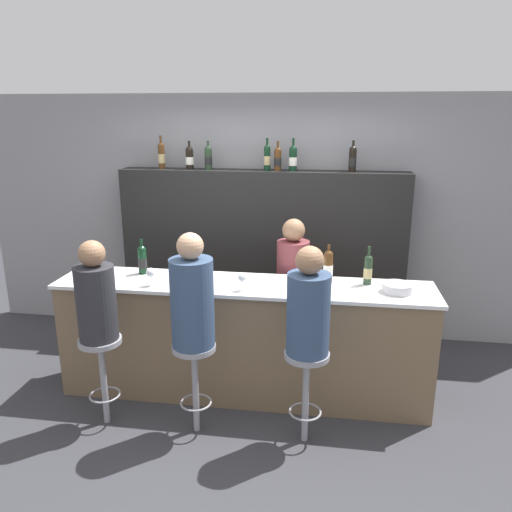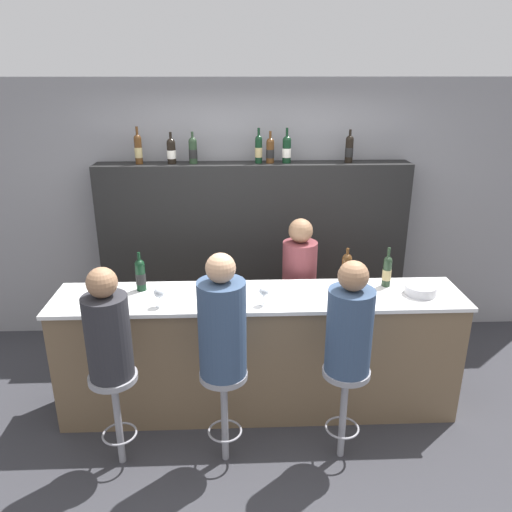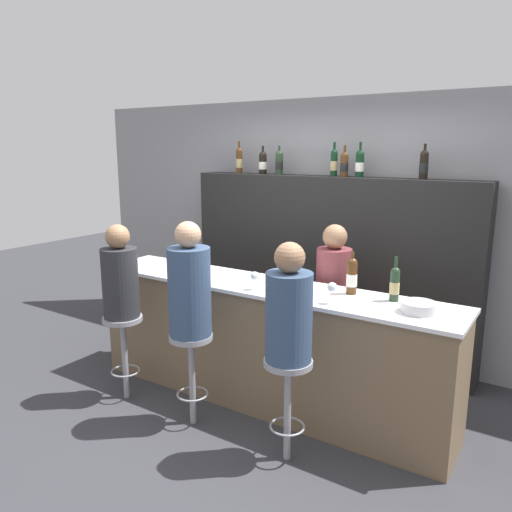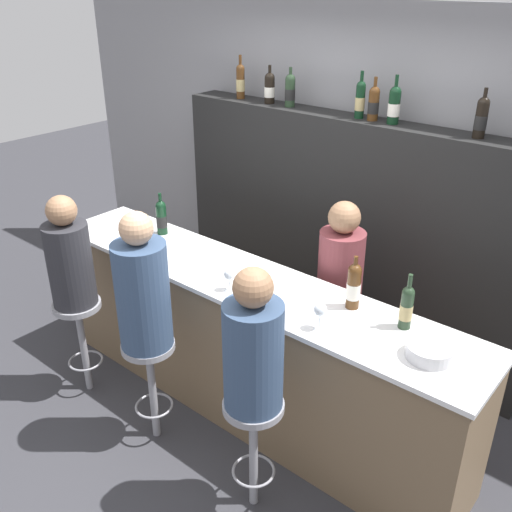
{
  "view_description": "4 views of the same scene",
  "coord_description": "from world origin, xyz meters",
  "px_view_note": "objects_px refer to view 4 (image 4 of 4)",
  "views": [
    {
      "loc": [
        0.69,
        -3.61,
        2.39
      ],
      "look_at": [
        0.12,
        0.21,
        1.29
      ],
      "focal_mm": 35.0,
      "sensor_mm": 36.0,
      "label": 1
    },
    {
      "loc": [
        -0.17,
        -3.22,
        2.66
      ],
      "look_at": [
        -0.02,
        0.29,
        1.34
      ],
      "focal_mm": 35.0,
      "sensor_mm": 36.0,
      "label": 2
    },
    {
      "loc": [
        2.08,
        -3.02,
        2.11
      ],
      "look_at": [
        -0.09,
        0.31,
        1.24
      ],
      "focal_mm": 35.0,
      "sensor_mm": 36.0,
      "label": 3
    },
    {
      "loc": [
        2.08,
        -2.1,
        2.75
      ],
      "look_at": [
        0.07,
        0.3,
        1.2
      ],
      "focal_mm": 40.0,
      "sensor_mm": 36.0,
      "label": 4
    }
  ],
  "objects_px": {
    "metal_bowl": "(430,351)",
    "bartender": "(337,310)",
    "guest_seated_right": "(253,348)",
    "wine_glass_1": "(230,275)",
    "bar_stool_right": "(253,428)",
    "wine_bottle_backbar_0": "(240,81)",
    "guest_seated_middle": "(142,290)",
    "wine_bottle_backbar_6": "(481,117)",
    "wine_bottle_backbar_4": "(374,103)",
    "bar_stool_middle": "(150,366)",
    "wine_bottle_counter_0": "(161,217)",
    "wine_bottle_backbar_1": "(270,88)",
    "wine_bottle_backbar_5": "(394,105)",
    "guest_seated_left": "(69,258)",
    "wine_glass_2": "(320,310)",
    "wine_glass_0": "(146,240)",
    "wine_bottle_backbar_3": "(360,99)",
    "wine_bottle_counter_1": "(354,286)",
    "wine_bottle_backbar_2": "(290,90)",
    "bar_stool_left": "(80,324)",
    "wine_bottle_counter_2": "(407,307)"
  },
  "relations": [
    {
      "from": "guest_seated_right",
      "to": "bartender",
      "type": "bearing_deg",
      "value": 99.83
    },
    {
      "from": "wine_bottle_backbar_5",
      "to": "guest_seated_right",
      "type": "xyz_separation_m",
      "value": [
        0.26,
        -1.78,
        -0.89
      ]
    },
    {
      "from": "wine_glass_2",
      "to": "bar_stool_right",
      "type": "relative_size",
      "value": 0.21
    },
    {
      "from": "wine_bottle_backbar_2",
      "to": "bartender",
      "type": "height_order",
      "value": "wine_bottle_backbar_2"
    },
    {
      "from": "wine_bottle_backbar_4",
      "to": "guest_seated_middle",
      "type": "distance_m",
      "value": 2.02
    },
    {
      "from": "wine_bottle_counter_2",
      "to": "wine_bottle_backbar_2",
      "type": "height_order",
      "value": "wine_bottle_backbar_2"
    },
    {
      "from": "guest_seated_left",
      "to": "bartender",
      "type": "height_order",
      "value": "guest_seated_left"
    },
    {
      "from": "wine_bottle_backbar_4",
      "to": "wine_bottle_backbar_6",
      "type": "xyz_separation_m",
      "value": [
        0.74,
        0.0,
        0.01
      ]
    },
    {
      "from": "wine_bottle_backbar_2",
      "to": "guest_seated_right",
      "type": "distance_m",
      "value": 2.29
    },
    {
      "from": "bar_stool_right",
      "to": "guest_seated_right",
      "type": "xyz_separation_m",
      "value": [
        0.0,
        0.0,
        0.52
      ]
    },
    {
      "from": "wine_bottle_counter_0",
      "to": "wine_bottle_backbar_0",
      "type": "height_order",
      "value": "wine_bottle_backbar_0"
    },
    {
      "from": "metal_bowl",
      "to": "bartender",
      "type": "distance_m",
      "value": 1.1
    },
    {
      "from": "wine_bottle_backbar_1",
      "to": "wine_bottle_backbar_2",
      "type": "bearing_deg",
      "value": 0.0
    },
    {
      "from": "wine_glass_1",
      "to": "bar_stool_right",
      "type": "distance_m",
      "value": 0.9
    },
    {
      "from": "wine_bottle_backbar_5",
      "to": "wine_bottle_backbar_1",
      "type": "bearing_deg",
      "value": 180.0
    },
    {
      "from": "wine_bottle_counter_0",
      "to": "wine_glass_1",
      "type": "xyz_separation_m",
      "value": [
        0.95,
        -0.31,
        -0.03
      ]
    },
    {
      "from": "wine_bottle_backbar_0",
      "to": "guest_seated_middle",
      "type": "bearing_deg",
      "value": -66.04
    },
    {
      "from": "bar_stool_middle",
      "to": "guest_seated_right",
      "type": "height_order",
      "value": "guest_seated_right"
    },
    {
      "from": "bar_stool_middle",
      "to": "guest_seated_middle",
      "type": "distance_m",
      "value": 0.55
    },
    {
      "from": "wine_bottle_backbar_3",
      "to": "wine_bottle_backbar_6",
      "type": "height_order",
      "value": "wine_bottle_backbar_3"
    },
    {
      "from": "guest_seated_left",
      "to": "wine_bottle_backbar_0",
      "type": "bearing_deg",
      "value": 91.49
    },
    {
      "from": "wine_bottle_counter_2",
      "to": "bar_stool_middle",
      "type": "xyz_separation_m",
      "value": [
        -1.3,
        -0.73,
        -0.6
      ]
    },
    {
      "from": "metal_bowl",
      "to": "guest_seated_right",
      "type": "bearing_deg",
      "value": -140.12
    },
    {
      "from": "wine_bottle_counter_1",
      "to": "wine_bottle_backbar_5",
      "type": "distance_m",
      "value": 1.37
    },
    {
      "from": "wine_bottle_backbar_6",
      "to": "guest_seated_right",
      "type": "distance_m",
      "value": 2.02
    },
    {
      "from": "wine_bottle_counter_1",
      "to": "wine_bottle_backbar_6",
      "type": "relative_size",
      "value": 1.07
    },
    {
      "from": "wine_bottle_backbar_4",
      "to": "bar_stool_left",
      "type": "height_order",
      "value": "wine_bottle_backbar_4"
    },
    {
      "from": "wine_glass_1",
      "to": "guest_seated_right",
      "type": "xyz_separation_m",
      "value": [
        0.55,
        -0.43,
        -0.05
      ]
    },
    {
      "from": "wine_bottle_backbar_1",
      "to": "wine_bottle_backbar_6",
      "type": "bearing_deg",
      "value": 0.0
    },
    {
      "from": "wine_bottle_counter_2",
      "to": "wine_bottle_backbar_3",
      "type": "relative_size",
      "value": 1.01
    },
    {
      "from": "guest_seated_left",
      "to": "guest_seated_right",
      "type": "xyz_separation_m",
      "value": [
        1.59,
        0.0,
        0.01
      ]
    },
    {
      "from": "metal_bowl",
      "to": "wine_bottle_backbar_1",
      "type": "bearing_deg",
      "value": 148.83
    },
    {
      "from": "wine_bottle_counter_0",
      "to": "bar_stool_right",
      "type": "relative_size",
      "value": 0.43
    },
    {
      "from": "wine_bottle_counter_1",
      "to": "wine_bottle_backbar_1",
      "type": "relative_size",
      "value": 1.12
    },
    {
      "from": "wine_bottle_backbar_0",
      "to": "wine_bottle_backbar_4",
      "type": "xyz_separation_m",
      "value": [
        1.22,
        0.0,
        -0.02
      ]
    },
    {
      "from": "wine_glass_1",
      "to": "wine_bottle_counter_1",
      "type": "bearing_deg",
      "value": 24.43
    },
    {
      "from": "wine_bottle_backbar_5",
      "to": "wine_bottle_backbar_6",
      "type": "height_order",
      "value": "wine_bottle_backbar_5"
    },
    {
      "from": "wine_bottle_backbar_5",
      "to": "guest_seated_left",
      "type": "relative_size",
      "value": 0.42
    },
    {
      "from": "wine_bottle_counter_0",
      "to": "wine_bottle_backbar_1",
      "type": "height_order",
      "value": "wine_bottle_backbar_1"
    },
    {
      "from": "wine_bottle_counter_1",
      "to": "wine_bottle_backbar_5",
      "type": "relative_size",
      "value": 1.01
    },
    {
      "from": "wine_bottle_backbar_4",
      "to": "bar_stool_left",
      "type": "xyz_separation_m",
      "value": [
        -1.17,
        -1.78,
        -1.4
      ]
    },
    {
      "from": "guest_seated_middle",
      "to": "wine_bottle_counter_0",
      "type": "bearing_deg",
      "value": 131.72
    },
    {
      "from": "wine_glass_2",
      "to": "bar_stool_middle",
      "type": "distance_m",
      "value": 1.19
    },
    {
      "from": "wine_glass_2",
      "to": "wine_glass_0",
      "type": "bearing_deg",
      "value": 180.0
    },
    {
      "from": "wine_bottle_backbar_6",
      "to": "bar_stool_middle",
      "type": "bearing_deg",
      "value": -123.26
    },
    {
      "from": "wine_bottle_backbar_0",
      "to": "wine_bottle_backbar_5",
      "type": "bearing_deg",
      "value": -0.0
    },
    {
      "from": "wine_bottle_backbar_4",
      "to": "bar_stool_middle",
      "type": "xyz_separation_m",
      "value": [
        -0.43,
        -1.78,
        -1.4
      ]
    },
    {
      "from": "bar_stool_middle",
      "to": "guest_seated_middle",
      "type": "bearing_deg",
      "value": 0.0
    },
    {
      "from": "wine_bottle_backbar_6",
      "to": "wine_bottle_backbar_4",
      "type": "bearing_deg",
      "value": 180.0
    },
    {
      "from": "guest_seated_middle",
      "to": "bar_stool_right",
      "type": "distance_m",
      "value": 1.01
    }
  ]
}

